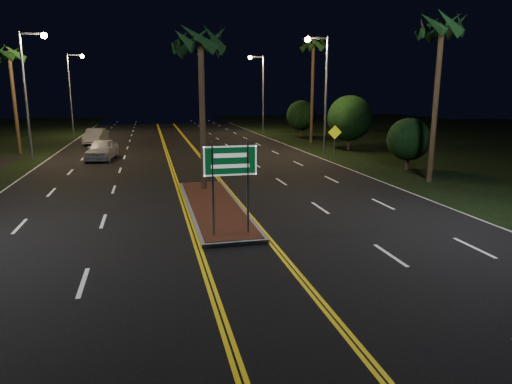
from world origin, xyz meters
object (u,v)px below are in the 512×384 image
object	(u,v)px
car_far	(95,135)
streetlight_left_far	(73,85)
palm_right_near	(442,27)
palm_right_far	(314,45)
streetlight_right_far	(260,85)
shrub_mid	(350,118)
car_near	(102,148)
streetlight_right_mid	(322,82)
shrub_near	(408,139)
highway_sign	(230,169)
palm_median	(200,41)
shrub_far	(301,115)
streetlight_left_mid	(30,81)
palm_left_far	(9,54)
median_island	(214,206)
warning_sign	(335,137)

from	to	relation	value
car_far	streetlight_left_far	bearing A→B (deg)	113.34
palm_right_near	palm_right_far	bearing A→B (deg)	89.14
streetlight_right_far	palm_right_far	size ratio (longest dim) A/B	0.87
shrub_mid	car_near	bearing A→B (deg)	-177.68
palm_right_far	shrub_mid	distance (m)	8.87
streetlight_right_mid	shrub_near	distance (m)	9.28
streetlight_right_far	car_far	distance (m)	20.46
streetlight_right_mid	palm_right_far	xyz separation A→B (m)	(2.19, 8.00, 3.49)
palm_right_near	shrub_mid	bearing A→B (deg)	83.88
streetlight_right_mid	palm_right_near	bearing A→B (deg)	-81.06
highway_sign	streetlight_right_far	world-z (taller)	streetlight_right_far
highway_sign	palm_right_far	world-z (taller)	palm_right_far
streetlight_left_far	palm_median	xyz separation A→B (m)	(10.61, -33.50, 1.62)
shrub_near	car_far	bearing A→B (deg)	136.61
palm_right_near	car_far	world-z (taller)	palm_right_near
streetlight_left_far	shrub_far	bearing A→B (deg)	-18.14
streetlight_left_mid	palm_left_far	xyz separation A→B (m)	(-2.19, 4.00, 2.09)
median_island	streetlight_left_mid	xyz separation A→B (m)	(-10.61, 17.00, 5.57)
streetlight_left_mid	warning_sign	size ratio (longest dim) A/B	3.67
streetlight_right_mid	palm_right_near	distance (m)	12.41
streetlight_left_far	palm_right_near	distance (m)	41.19
streetlight_left_far	warning_sign	bearing A→B (deg)	-48.08
palm_right_near	car_near	world-z (taller)	palm_right_near
highway_sign	streetlight_right_far	size ratio (longest dim) A/B	0.36
highway_sign	palm_left_far	bearing A→B (deg)	116.92
streetlight_right_mid	palm_left_far	size ratio (longest dim) A/B	1.02
highway_sign	car_near	world-z (taller)	highway_sign
streetlight_left_mid	car_far	xyz separation A→B (m)	(3.07, 9.89, -4.80)
highway_sign	palm_right_near	world-z (taller)	palm_right_near
streetlight_left_mid	warning_sign	world-z (taller)	streetlight_left_mid
median_island	palm_left_far	size ratio (longest dim) A/B	1.16
streetlight_right_far	palm_right_far	distance (m)	12.69
median_island	highway_sign	size ratio (longest dim) A/B	3.20
palm_left_far	palm_right_far	bearing A→B (deg)	4.47
streetlight_right_mid	palm_right_far	bearing A→B (deg)	74.71
streetlight_right_far	palm_left_far	size ratio (longest dim) A/B	1.02
car_far	warning_sign	bearing A→B (deg)	-30.52
streetlight_right_far	palm_left_far	distance (m)	27.36
streetlight_left_mid	palm_right_near	distance (m)	27.14
car_near	warning_sign	size ratio (longest dim) A/B	2.14
palm_median	car_near	world-z (taller)	palm_median
median_island	palm_median	distance (m)	8.00
streetlight_left_mid	palm_right_far	size ratio (longest dim) A/B	0.87
streetlight_right_mid	shrub_mid	bearing A→B (deg)	30.56
streetlight_right_mid	palm_right_far	distance (m)	9.00
streetlight_left_mid	car_far	bearing A→B (deg)	72.75
median_island	palm_right_far	size ratio (longest dim) A/B	1.00
shrub_mid	palm_median	bearing A→B (deg)	-136.04
median_island	car_far	xyz separation A→B (m)	(-7.54, 26.89, 0.77)
shrub_mid	highway_sign	bearing A→B (deg)	-123.44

